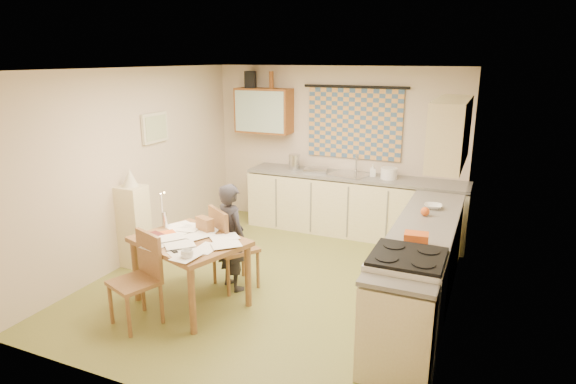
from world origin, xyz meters
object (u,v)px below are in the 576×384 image
at_px(counter_right, 420,270).
at_px(person, 232,237).
at_px(stove, 404,307).
at_px(shelf_stand, 134,226).
at_px(chair_far, 234,262).
at_px(counter_back, 353,205).
at_px(dining_table, 191,271).

bearing_deg(counter_right, person, -170.06).
bearing_deg(stove, shelf_stand, 169.85).
relative_size(stove, chair_far, 1.01).
bearing_deg(counter_back, counter_right, -56.36).
bearing_deg(stove, chair_far, 163.39).
relative_size(counter_right, chair_far, 3.00).
bearing_deg(dining_table, shelf_stand, 174.40).
bearing_deg(counter_back, dining_table, -109.77).
bearing_deg(dining_table, counter_right, 39.27).
distance_m(counter_right, person, 2.12).
xyz_separation_m(stove, person, (-2.08, 0.59, 0.14)).
relative_size(dining_table, shelf_stand, 1.27).
distance_m(counter_right, shelf_stand, 3.56).
xyz_separation_m(counter_back, counter_right, (1.29, -1.94, -0.00)).
bearing_deg(dining_table, person, 84.82).
relative_size(chair_far, person, 0.78).
bearing_deg(dining_table, chair_far, 85.71).
distance_m(counter_back, chair_far, 2.41).
xyz_separation_m(counter_right, person, (-2.08, -0.36, 0.18)).
bearing_deg(chair_far, counter_right, -136.93).
relative_size(counter_back, person, 2.61).
bearing_deg(chair_far, stove, -162.60).
bearing_deg(person, counter_right, -141.95).
bearing_deg(chair_far, counter_back, -75.01).
relative_size(dining_table, person, 1.07).
bearing_deg(stove, counter_back, 114.07).
xyz_separation_m(counter_right, chair_far, (-2.08, -0.33, -0.15)).
relative_size(counter_back, dining_table, 2.45).
distance_m(stove, person, 2.17).
distance_m(counter_right, stove, 0.95).
bearing_deg(chair_far, dining_table, 101.15).
bearing_deg(counter_right, chair_far, -170.94).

